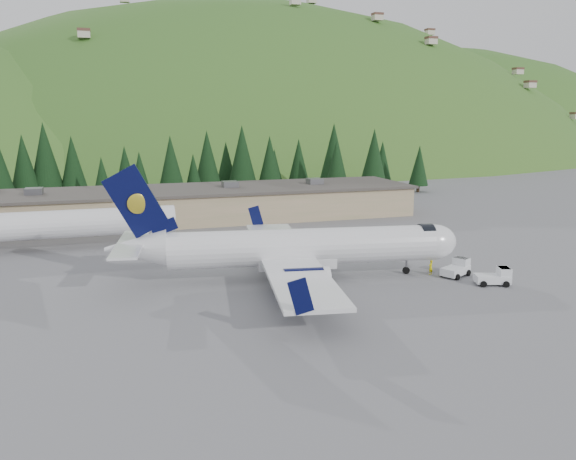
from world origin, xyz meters
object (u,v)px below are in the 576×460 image
(airliner, at_px, (295,248))
(baggage_tug_b, at_px, (496,277))
(second_airliner, at_px, (63,223))
(terminal_building, at_px, (200,203))
(ramp_worker, at_px, (431,267))
(baggage_tug_a, at_px, (457,268))

(airliner, distance_m, baggage_tug_b, 20.39)
(second_airliner, distance_m, baggage_tug_b, 51.97)
(baggage_tug_b, height_order, terminal_building, terminal_building)
(ramp_worker, bearing_deg, terminal_building, -90.37)
(second_airliner, height_order, ramp_worker, second_airliner)
(baggage_tug_b, relative_size, terminal_building, 0.05)
(airliner, distance_m, ramp_worker, 14.82)
(airliner, relative_size, baggage_tug_a, 9.60)
(airliner, relative_size, baggage_tug_b, 9.88)
(baggage_tug_b, xyz_separation_m, ramp_worker, (-4.22, 5.21, -0.00))
(second_airliner, bearing_deg, airliner, -42.46)
(second_airliner, xyz_separation_m, ramp_worker, (38.19, -24.72, -2.53))
(second_airliner, relative_size, terminal_building, 0.39)
(second_airliner, xyz_separation_m, baggage_tug_a, (40.64, -25.91, -2.51))
(terminal_building, distance_m, ramp_worker, 44.67)
(baggage_tug_a, bearing_deg, airliner, 139.83)
(terminal_building, xyz_separation_m, ramp_worker, (18.28, -40.72, -1.83))
(baggage_tug_a, bearing_deg, second_airliner, 120.96)
(airliner, relative_size, terminal_building, 0.52)
(airliner, relative_size, second_airliner, 1.33)
(baggage_tug_a, relative_size, ramp_worker, 2.40)
(ramp_worker, bearing_deg, second_airliner, -57.46)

